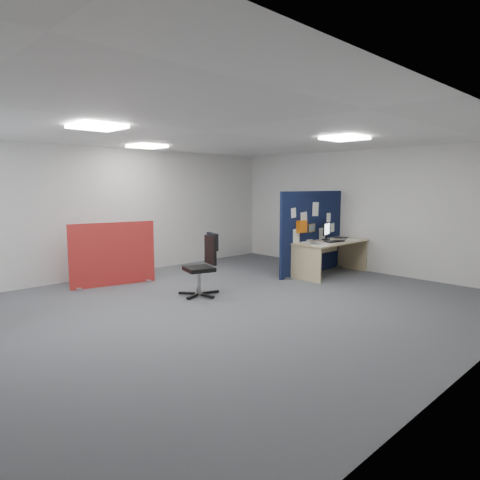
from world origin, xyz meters
TOP-DOWN VIEW (x-y plane):
  - floor at (0.00, 0.00)m, footprint 9.00×9.00m
  - ceiling at (0.00, 0.00)m, footprint 9.00×7.00m
  - wall_back at (0.00, 3.50)m, footprint 9.00×0.02m
  - wall_front at (0.00, -3.50)m, footprint 9.00×0.02m
  - wall_right at (4.50, 0.00)m, footprint 0.02×7.00m
  - ceiling_lights at (0.33, 0.67)m, footprint 4.10×4.10m
  - navy_divider at (3.47, 0.66)m, footprint 2.17×0.30m
  - main_desk at (3.58, 0.30)m, footprint 1.81×0.80m
  - monitor_main at (3.65, 0.42)m, footprint 0.42×0.18m
  - keyboard at (3.53, 0.14)m, footprint 0.48×0.26m
  - mouse at (3.96, 0.17)m, footprint 0.11×0.08m
  - paper_tray at (4.23, 0.42)m, footprint 0.29×0.24m
  - red_divider at (-0.25, 2.60)m, footprint 1.59×0.40m
  - office_chair at (0.53, 0.80)m, footprint 0.71×0.68m
  - desk_papers at (3.31, 0.25)m, footprint 1.46×0.82m

SIDE VIEW (x-z plane):
  - floor at x=0.00m, z-range 0.00..0.00m
  - main_desk at x=3.58m, z-range 0.20..0.93m
  - red_divider at x=-0.25m, z-range -0.01..1.20m
  - office_chair at x=0.53m, z-range 0.07..1.15m
  - desk_papers at x=3.31m, z-range 0.73..0.73m
  - paper_tray at x=4.23m, z-range 0.73..0.74m
  - keyboard at x=3.53m, z-range 0.73..0.75m
  - mouse at x=3.96m, z-range 0.73..0.76m
  - navy_divider at x=3.47m, z-range 0.00..1.79m
  - monitor_main at x=3.65m, z-range 0.75..1.13m
  - wall_back at x=0.00m, z-range 0.00..2.70m
  - wall_front at x=0.00m, z-range 0.00..2.70m
  - wall_right at x=4.50m, z-range 0.00..2.70m
  - ceiling_lights at x=0.33m, z-range 2.65..2.69m
  - ceiling at x=0.00m, z-range 2.69..2.71m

